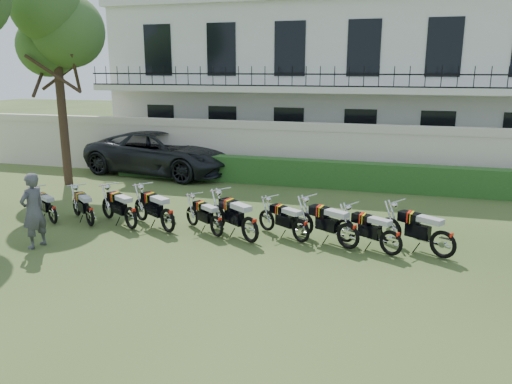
# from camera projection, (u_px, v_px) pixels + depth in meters

# --- Properties ---
(ground) EXTENTS (100.00, 100.00, 0.00)m
(ground) POSITION_uv_depth(u_px,v_px,m) (259.00, 252.00, 12.06)
(ground) COLOR #2D481C
(ground) RESTS_ON ground
(perimeter_wall) EXTENTS (30.00, 0.35, 2.30)m
(perimeter_wall) POSITION_uv_depth(u_px,v_px,m) (315.00, 152.00, 19.24)
(perimeter_wall) COLOR beige
(perimeter_wall) RESTS_ON ground
(hedge) EXTENTS (18.00, 0.60, 1.00)m
(hedge) POSITION_uv_depth(u_px,v_px,m) (338.00, 175.00, 18.39)
(hedge) COLOR #1D491A
(hedge) RESTS_ON ground
(building) EXTENTS (20.40, 9.60, 7.40)m
(building) POSITION_uv_depth(u_px,v_px,m) (337.00, 81.00, 24.18)
(building) COLOR silver
(building) RESTS_ON ground
(tree_west_near) EXTENTS (3.40, 3.20, 7.90)m
(tree_west_near) POSITION_uv_depth(u_px,v_px,m) (55.00, 23.00, 17.70)
(tree_west_near) COLOR #473323
(tree_west_near) RESTS_ON ground
(motorcycle_0) EXTENTS (1.51, 0.94, 0.93)m
(motorcycle_0) POSITION_uv_depth(u_px,v_px,m) (52.00, 210.00, 14.12)
(motorcycle_0) COLOR black
(motorcycle_0) RESTS_ON ground
(motorcycle_1) EXTENTS (1.48, 1.20, 0.99)m
(motorcycle_1) POSITION_uv_depth(u_px,v_px,m) (90.00, 211.00, 13.88)
(motorcycle_1) COLOR black
(motorcycle_1) RESTS_ON ground
(motorcycle_2) EXTENTS (1.74, 1.11, 1.08)m
(motorcycle_2) POSITION_uv_depth(u_px,v_px,m) (131.00, 213.00, 13.61)
(motorcycle_2) COLOR black
(motorcycle_2) RESTS_ON ground
(motorcycle_3) EXTENTS (1.82, 1.19, 1.14)m
(motorcycle_3) POSITION_uv_depth(u_px,v_px,m) (167.00, 215.00, 13.33)
(motorcycle_3) COLOR black
(motorcycle_3) RESTS_ON ground
(motorcycle_4) EXTENTS (1.50, 1.09, 0.97)m
(motorcycle_4) POSITION_uv_depth(u_px,v_px,m) (217.00, 221.00, 13.01)
(motorcycle_4) COLOR black
(motorcycle_4) RESTS_ON ground
(motorcycle_5) EXTENTS (1.79, 1.33, 1.16)m
(motorcycle_5) POSITION_uv_depth(u_px,v_px,m) (250.00, 223.00, 12.53)
(motorcycle_5) COLOR black
(motorcycle_5) RESTS_ON ground
(motorcycle_6) EXTENTS (1.61, 1.04, 1.00)m
(motorcycle_6) POSITION_uv_depth(u_px,v_px,m) (301.00, 226.00, 12.59)
(motorcycle_6) COLOR black
(motorcycle_6) RESTS_ON ground
(motorcycle_7) EXTENTS (1.85, 1.09, 1.12)m
(motorcycle_7) POSITION_uv_depth(u_px,v_px,m) (348.00, 230.00, 12.10)
(motorcycle_7) COLOR black
(motorcycle_7) RESTS_ON ground
(motorcycle_8) EXTENTS (1.72, 1.03, 1.04)m
(motorcycle_8) POSITION_uv_depth(u_px,v_px,m) (391.00, 237.00, 11.70)
(motorcycle_8) COLOR black
(motorcycle_8) RESTS_ON ground
(motorcycle_9) EXTENTS (1.83, 1.17, 1.14)m
(motorcycle_9) POSITION_uv_depth(u_px,v_px,m) (444.00, 238.00, 11.51)
(motorcycle_9) COLOR black
(motorcycle_9) RESTS_ON ground
(suv) EXTENTS (6.80, 3.89, 1.79)m
(suv) POSITION_uv_depth(u_px,v_px,m) (162.00, 153.00, 20.83)
(suv) COLOR black
(suv) RESTS_ON ground
(inspector) EXTENTS (0.57, 0.76, 1.88)m
(inspector) POSITION_uv_depth(u_px,v_px,m) (33.00, 211.00, 12.20)
(inspector) COLOR #525256
(inspector) RESTS_ON ground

